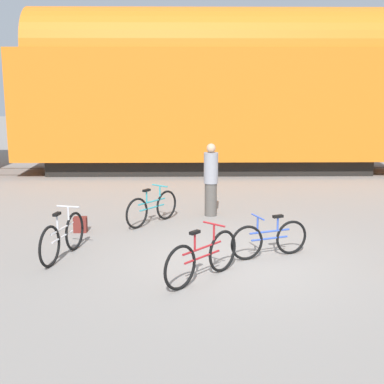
{
  "coord_description": "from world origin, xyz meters",
  "views": [
    {
      "loc": [
        -0.92,
        -9.32,
        3.28
      ],
      "look_at": [
        -0.75,
        1.04,
        1.1
      ],
      "focal_mm": 50.0,
      "sensor_mm": 36.0,
      "label": 1
    }
  ],
  "objects": [
    {
      "name": "person_in_grey",
      "position": [
        -0.25,
        3.44,
        0.9
      ],
      "size": [
        0.35,
        0.35,
        1.78
      ],
      "rotation": [
        0.0,
        0.0,
        4.26
      ],
      "color": "#514C47",
      "rests_on": "ground_plane"
    },
    {
      "name": "rail_near",
      "position": [
        0.0,
        9.21,
        0.01
      ],
      "size": [
        55.13,
        0.07,
        0.01
      ],
      "primitive_type": "cube",
      "color": "#4C4238",
      "rests_on": "ground_plane"
    },
    {
      "name": "backpack",
      "position": [
        -3.18,
        2.03,
        0.17
      ],
      "size": [
        0.28,
        0.2,
        0.34
      ],
      "color": "maroon",
      "rests_on": "ground_plane"
    },
    {
      "name": "bicycle_maroon",
      "position": [
        -0.61,
        -0.88,
        0.39
      ],
      "size": [
        1.27,
        1.4,
        0.92
      ],
      "color": "black",
      "rests_on": "ground_plane"
    },
    {
      "name": "bicycle_silver",
      "position": [
        -3.18,
        0.3,
        0.4
      ],
      "size": [
        0.54,
        1.72,
        0.94
      ],
      "color": "black",
      "rests_on": "ground_plane"
    },
    {
      "name": "bicycle_teal",
      "position": [
        -1.64,
        2.71,
        0.37
      ],
      "size": [
        1.11,
        1.38,
        0.87
      ],
      "color": "black",
      "rests_on": "ground_plane"
    },
    {
      "name": "freight_train",
      "position": [
        0.0,
        9.93,
        3.03
      ],
      "size": [
        43.13,
        2.98,
        5.73
      ],
      "color": "black",
      "rests_on": "ground_plane"
    },
    {
      "name": "rail_far",
      "position": [
        0.0,
        10.65,
        0.01
      ],
      "size": [
        55.13,
        0.07,
        0.01
      ],
      "primitive_type": "cube",
      "color": "#4C4238",
      "rests_on": "ground_plane"
    },
    {
      "name": "ground_plane",
      "position": [
        0.0,
        0.0,
        0.0
      ],
      "size": [
        80.0,
        80.0,
        0.0
      ],
      "primitive_type": "plane",
      "color": "gray"
    },
    {
      "name": "bicycle_blue",
      "position": [
        0.7,
        0.28,
        0.35
      ],
      "size": [
        1.53,
        0.62,
        0.82
      ],
      "color": "black",
      "rests_on": "ground_plane"
    }
  ]
}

